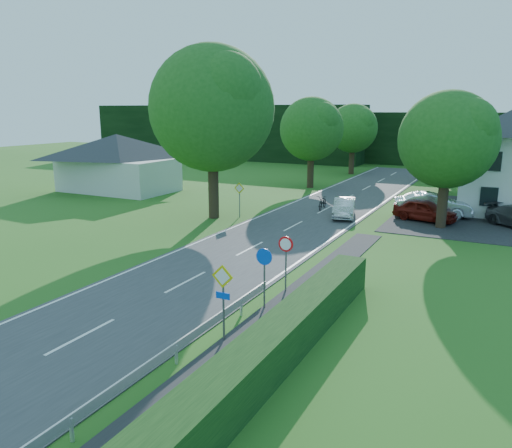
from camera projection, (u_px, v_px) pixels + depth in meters
The scene contains 23 objects.
road at pixel (266, 240), 28.68m from camera, with size 7.00×80.00×0.04m, color #39393C.
parking_pad at pixel (503, 218), 34.64m from camera, with size 14.00×16.00×0.04m, color #242427.
line_edge_left at pixel (218, 234), 30.12m from camera, with size 0.12×80.00×0.01m, color white.
line_edge_right at pixel (320, 247), 27.24m from camera, with size 0.12×80.00×0.01m, color white.
line_centre at pixel (266, 240), 28.68m from camera, with size 0.12×80.00×0.01m, color white, non-canonical shape.
tree_main at pixel (212, 133), 33.51m from camera, with size 9.40×9.40×11.64m, color #1E5519, non-canonical shape.
tree_left_far at pixel (311, 143), 47.30m from camera, with size 7.00×7.00×8.58m, color #1E5519, non-canonical shape.
tree_right_far at pixel (448, 143), 43.65m from camera, with size 7.40×7.40×9.09m, color #1E5519, non-canonical shape.
tree_left_back at pixel (352, 139), 57.54m from camera, with size 6.60×6.60×8.07m, color #1E5519, non-canonical shape.
tree_right_back at pixel (446, 145), 51.20m from camera, with size 6.20×6.20×7.56m, color #1E5519, non-canonical shape.
tree_right_mid at pixel (446, 160), 30.89m from camera, with size 7.00×7.00×8.58m, color #1E5519, non-canonical shape.
treeline_left at pixel (222, 132), 76.65m from camera, with size 44.00×6.00×8.00m, color black.
treeline_right at pixel (478, 140), 64.26m from camera, with size 30.00×5.00×7.00m, color black.
bungalow_left at pixel (118, 162), 45.63m from camera, with size 11.00×6.50×5.20m.
streetlight at pixel (443, 155), 32.78m from camera, with size 2.03×0.18×8.00m.
sign_priority_right at pixel (223, 288), 15.95m from camera, with size 0.78×0.09×2.59m.
sign_roundabout at pixel (264, 266), 18.58m from camera, with size 0.64×0.08×2.37m.
sign_speed_limit at pixel (286, 251), 20.29m from camera, with size 0.64×0.11×2.37m.
sign_priority_left at pixel (239, 193), 34.62m from camera, with size 0.78×0.09×2.44m.
moving_car at pixel (344, 208), 34.73m from camera, with size 1.39×4.00×1.32m, color silver.
motorcycle at pixel (323, 202), 37.43m from camera, with size 0.72×2.06×1.08m, color black.
parked_car_red at pixel (425, 211), 33.50m from camera, with size 1.67×4.16×1.42m, color maroon.
parked_car_silver_a at pixel (432, 205), 34.69m from camera, with size 1.79×5.12×1.69m, color silver.
Camera 1 is at (12.11, -4.96, 7.38)m, focal length 35.00 mm.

